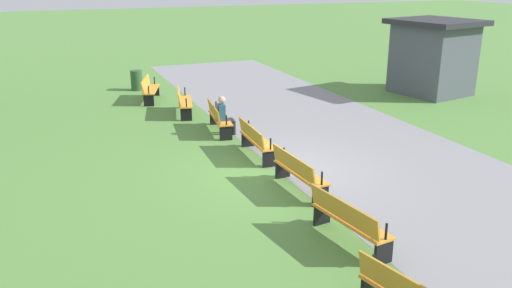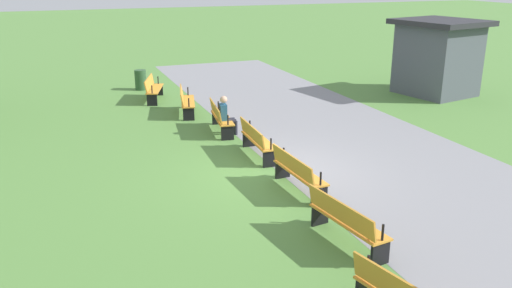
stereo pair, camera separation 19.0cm
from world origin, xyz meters
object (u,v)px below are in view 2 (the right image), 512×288
at_px(bench_0, 153,88).
at_px(bench_1, 186,101).
at_px(bench_4, 297,172).
at_px(person_seated, 226,114).
at_px(bench_2, 220,117).
at_px(bench_5, 346,221).
at_px(kiosk, 438,57).
at_px(trash_bin, 141,80).
at_px(bench_3, 257,140).

xyz_separation_m(bench_0, bench_1, (2.41, 0.68, 0.00)).
height_order(bench_4, person_seated, person_seated).
relative_size(bench_2, person_seated, 1.57).
bearing_deg(bench_0, bench_1, 34.30).
distance_m(bench_5, kiosk, 13.48).
height_order(bench_2, kiosk, kiosk).
xyz_separation_m(bench_0, trash_bin, (-2.09, -0.12, -0.06)).
distance_m(bench_1, trash_bin, 4.57).
relative_size(bench_0, bench_1, 1.00).
bearing_deg(person_seated, bench_5, 7.12).
bearing_deg(trash_bin, bench_1, 10.16).
bearing_deg(bench_1, kiosk, 100.01).
bearing_deg(person_seated, bench_2, -153.97).
distance_m(bench_4, person_seated, 4.70).
bearing_deg(bench_2, bench_1, -161.54).
relative_size(bench_2, bench_3, 1.01).
bearing_deg(bench_1, bench_4, 18.49).
bearing_deg(bench_5, trash_bin, 177.06).
bearing_deg(bench_5, bench_2, 172.07).
bearing_deg(bench_2, bench_5, 7.93).
distance_m(bench_5, person_seated, 7.19).
relative_size(bench_0, bench_4, 1.02).
bearing_deg(kiosk, person_seated, -88.27).
bearing_deg(bench_3, bench_4, 2.64).
relative_size(bench_2, bench_5, 1.00).
bearing_deg(bench_4, bench_3, 177.36).
relative_size(bench_4, bench_5, 0.99).
relative_size(bench_3, bench_5, 0.99).
relative_size(bench_0, bench_2, 1.00).
xyz_separation_m(trash_bin, kiosk, (5.07, 10.88, 1.09)).
distance_m(bench_1, person_seated, 2.84).
height_order(bench_1, bench_2, same).
height_order(bench_2, bench_5, same).
xyz_separation_m(bench_4, person_seated, (-4.69, -0.13, 0.16)).
xyz_separation_m(bench_0, bench_5, (12.38, 1.14, 0.00)).
height_order(bench_0, person_seated, person_seated).
height_order(bench_0, bench_3, same).
bearing_deg(person_seated, trash_bin, -161.43).
relative_size(bench_2, trash_bin, 2.29).
bearing_deg(person_seated, kiosk, 111.01).
height_order(bench_4, bench_5, same).
bearing_deg(bench_1, trash_bin, -156.62).
bearing_deg(bench_4, bench_0, -174.75).
relative_size(bench_1, bench_2, 1.01).
xyz_separation_m(bench_1, bench_3, (4.96, 0.69, 0.00)).
bearing_deg(bench_3, kiosk, 117.74).
bearing_deg(kiosk, bench_1, -104.56).
bearing_deg(bench_0, person_seated, 31.97).
height_order(bench_1, person_seated, person_seated).
relative_size(bench_4, trash_bin, 2.25).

